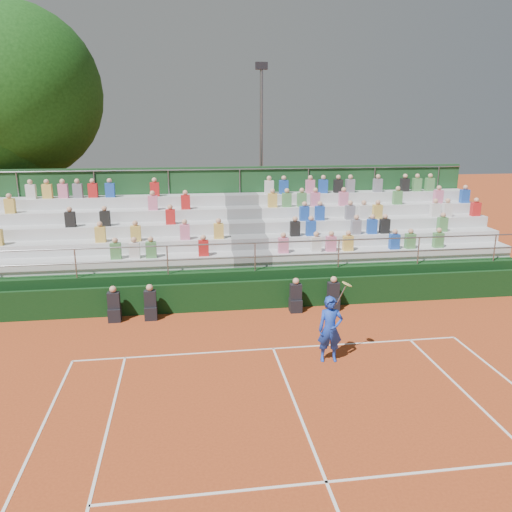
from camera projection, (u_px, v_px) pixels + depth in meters
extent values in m
plane|color=#AE441D|center=(273.00, 349.00, 14.16)|extent=(90.00, 90.00, 0.00)
cube|color=white|center=(273.00, 349.00, 14.16)|extent=(11.00, 0.06, 0.01)
cube|color=white|center=(298.00, 411.00, 11.10)|extent=(0.06, 6.40, 0.01)
cube|color=white|center=(326.00, 482.00, 8.91)|extent=(8.22, 0.06, 0.01)
cube|color=black|center=(257.00, 295.00, 17.09)|extent=(20.00, 0.15, 1.00)
cube|color=black|center=(115.00, 314.00, 16.10)|extent=(0.40, 0.40, 0.44)
cube|color=black|center=(114.00, 300.00, 15.97)|extent=(0.38, 0.25, 0.55)
sphere|color=tan|center=(113.00, 289.00, 15.87)|extent=(0.22, 0.22, 0.22)
cube|color=black|center=(151.00, 313.00, 16.25)|extent=(0.40, 0.40, 0.44)
cube|color=black|center=(150.00, 299.00, 16.13)|extent=(0.38, 0.25, 0.55)
sphere|color=tan|center=(150.00, 288.00, 16.03)|extent=(0.22, 0.22, 0.22)
cube|color=black|center=(295.00, 305.00, 16.90)|extent=(0.40, 0.40, 0.44)
cube|color=black|center=(296.00, 292.00, 16.78)|extent=(0.38, 0.25, 0.55)
sphere|color=tan|center=(296.00, 281.00, 16.68)|extent=(0.22, 0.22, 0.22)
cube|color=black|center=(333.00, 303.00, 17.08)|extent=(0.40, 0.40, 0.44)
cube|color=black|center=(333.00, 290.00, 16.95)|extent=(0.38, 0.25, 0.55)
sphere|color=tan|center=(334.00, 279.00, 16.86)|extent=(0.22, 0.22, 0.22)
cube|color=black|center=(246.00, 267.00, 20.03)|extent=(20.00, 5.20, 1.20)
cube|color=silver|center=(101.00, 264.00, 17.49)|extent=(9.30, 0.85, 0.42)
cube|color=silver|center=(391.00, 253.00, 18.94)|extent=(9.30, 0.85, 0.42)
cube|color=slate|center=(252.00, 258.00, 18.22)|extent=(1.40, 0.85, 0.42)
cube|color=silver|center=(104.00, 247.00, 18.20)|extent=(9.30, 0.85, 0.42)
cube|color=silver|center=(383.00, 237.00, 19.64)|extent=(9.30, 0.85, 0.42)
cube|color=slate|center=(249.00, 242.00, 18.92)|extent=(1.40, 0.85, 0.42)
cube|color=silver|center=(106.00, 231.00, 18.90)|extent=(9.30, 0.85, 0.42)
cube|color=silver|center=(376.00, 223.00, 20.35)|extent=(9.30, 0.85, 0.42)
cube|color=slate|center=(246.00, 227.00, 19.62)|extent=(1.40, 0.85, 0.42)
cube|color=silver|center=(108.00, 216.00, 19.60)|extent=(9.30, 0.85, 0.42)
cube|color=silver|center=(369.00, 209.00, 21.05)|extent=(9.30, 0.85, 0.42)
cube|color=slate|center=(243.00, 212.00, 20.33)|extent=(1.40, 0.85, 0.42)
cube|color=silver|center=(111.00, 202.00, 20.31)|extent=(9.30, 0.85, 0.42)
cube|color=silver|center=(363.00, 196.00, 21.76)|extent=(9.30, 0.85, 0.42)
cube|color=slate|center=(241.00, 199.00, 21.03)|extent=(1.40, 0.85, 0.42)
cube|color=#1B4723|center=(240.00, 217.00, 21.77)|extent=(20.00, 0.12, 4.40)
cylinder|color=gray|center=(255.00, 243.00, 17.18)|extent=(20.00, 0.05, 0.05)
cylinder|color=gray|center=(240.00, 169.00, 21.12)|extent=(20.00, 0.05, 0.05)
cube|color=#4C8C4C|center=(116.00, 251.00, 17.30)|extent=(0.36, 0.24, 0.56)
cube|color=silver|center=(135.00, 250.00, 17.39)|extent=(0.36, 0.24, 0.56)
cube|color=#4C8C4C|center=(151.00, 250.00, 17.46)|extent=(0.36, 0.24, 0.56)
cube|color=red|center=(204.00, 248.00, 17.71)|extent=(0.36, 0.24, 0.56)
cube|color=gold|center=(100.00, 234.00, 17.92)|extent=(0.36, 0.24, 0.56)
cube|color=gold|center=(136.00, 233.00, 18.09)|extent=(0.36, 0.24, 0.56)
cube|color=pink|center=(185.00, 232.00, 18.33)|extent=(0.36, 0.24, 0.56)
cube|color=gold|center=(219.00, 231.00, 18.50)|extent=(0.36, 0.24, 0.56)
cube|color=black|center=(70.00, 219.00, 18.46)|extent=(0.36, 0.24, 0.56)
cube|color=black|center=(105.00, 219.00, 18.63)|extent=(0.36, 0.24, 0.56)
cube|color=red|center=(170.00, 217.00, 18.96)|extent=(0.36, 0.24, 0.56)
cube|color=gold|center=(10.00, 206.00, 18.85)|extent=(0.36, 0.24, 0.56)
cube|color=pink|center=(153.00, 203.00, 19.57)|extent=(0.36, 0.24, 0.56)
cube|color=red|center=(186.00, 202.00, 19.74)|extent=(0.36, 0.24, 0.56)
cube|color=silver|center=(31.00, 192.00, 19.63)|extent=(0.36, 0.24, 0.56)
cube|color=gold|center=(47.00, 191.00, 19.72)|extent=(0.36, 0.24, 0.56)
cube|color=pink|center=(63.00, 191.00, 19.80)|extent=(0.36, 0.24, 0.56)
cube|color=slate|center=(78.00, 191.00, 19.87)|extent=(0.36, 0.24, 0.56)
cube|color=red|center=(93.00, 190.00, 19.95)|extent=(0.36, 0.24, 0.56)
cube|color=#1E4CB2|center=(110.00, 190.00, 20.04)|extent=(0.36, 0.24, 0.56)
cube|color=red|center=(155.00, 189.00, 20.28)|extent=(0.36, 0.24, 0.56)
cube|color=pink|center=(283.00, 245.00, 18.10)|extent=(0.36, 0.24, 0.56)
cube|color=silver|center=(316.00, 244.00, 18.27)|extent=(0.36, 0.24, 0.56)
cube|color=pink|center=(331.00, 244.00, 18.34)|extent=(0.36, 0.24, 0.56)
cube|color=gold|center=(348.00, 243.00, 18.43)|extent=(0.36, 0.24, 0.56)
cube|color=#1E4CB2|center=(394.00, 242.00, 18.67)|extent=(0.36, 0.24, 0.56)
cube|color=#4C8C4C|center=(410.00, 241.00, 18.76)|extent=(0.36, 0.24, 0.56)
cube|color=#4C8C4C|center=(438.00, 240.00, 18.91)|extent=(0.36, 0.24, 0.56)
cube|color=black|center=(295.00, 229.00, 18.89)|extent=(0.36, 0.24, 0.56)
cube|color=#1E4CB2|center=(311.00, 228.00, 18.97)|extent=(0.36, 0.24, 0.56)
cube|color=slate|center=(356.00, 227.00, 19.21)|extent=(0.36, 0.24, 0.56)
cube|color=#1E4CB2|center=(372.00, 226.00, 19.30)|extent=(0.36, 0.24, 0.56)
cube|color=black|center=(385.00, 226.00, 19.37)|extent=(0.36, 0.24, 0.56)
cube|color=#4C8C4C|center=(442.00, 224.00, 19.69)|extent=(0.36, 0.24, 0.56)
cube|color=#1E4CB2|center=(304.00, 213.00, 19.67)|extent=(0.36, 0.24, 0.56)
cube|color=#1E4CB2|center=(320.00, 213.00, 19.75)|extent=(0.36, 0.24, 0.56)
cube|color=slate|center=(350.00, 212.00, 19.92)|extent=(0.36, 0.24, 0.56)
cube|color=silver|center=(363.00, 212.00, 19.99)|extent=(0.36, 0.24, 0.56)
cube|color=gold|center=(377.00, 212.00, 20.07)|extent=(0.36, 0.24, 0.56)
cube|color=silver|center=(435.00, 210.00, 20.41)|extent=(0.36, 0.24, 0.56)
cube|color=silver|center=(447.00, 210.00, 20.48)|extent=(0.36, 0.24, 0.56)
cube|color=red|center=(475.00, 209.00, 20.65)|extent=(0.36, 0.24, 0.56)
cube|color=gold|center=(272.00, 200.00, 20.22)|extent=(0.36, 0.24, 0.56)
cube|color=#4C8C4C|center=(287.00, 200.00, 20.30)|extent=(0.36, 0.24, 0.56)
cube|color=#4C8C4C|center=(302.00, 200.00, 20.38)|extent=(0.36, 0.24, 0.56)
cube|color=pink|center=(315.00, 199.00, 20.46)|extent=(0.36, 0.24, 0.56)
cube|color=pink|center=(343.00, 199.00, 20.62)|extent=(0.36, 0.24, 0.56)
cube|color=#4C8C4C|center=(397.00, 198.00, 20.94)|extent=(0.36, 0.24, 0.56)
cube|color=pink|center=(438.00, 197.00, 21.18)|extent=(0.36, 0.24, 0.56)
cube|color=#1E4CB2|center=(465.00, 196.00, 21.35)|extent=(0.36, 0.24, 0.56)
cube|color=silver|center=(269.00, 187.00, 20.92)|extent=(0.36, 0.24, 0.56)
cube|color=#1E4CB2|center=(284.00, 187.00, 21.00)|extent=(0.36, 0.24, 0.56)
cube|color=pink|center=(310.00, 187.00, 21.16)|extent=(0.36, 0.24, 0.56)
cube|color=#1E4CB2|center=(323.00, 186.00, 21.24)|extent=(0.36, 0.24, 0.56)
cube|color=black|center=(338.00, 186.00, 21.32)|extent=(0.36, 0.24, 0.56)
cube|color=slate|center=(350.00, 186.00, 21.40)|extent=(0.36, 0.24, 0.56)
cube|color=slate|center=(378.00, 185.00, 21.56)|extent=(0.36, 0.24, 0.56)
cube|color=black|center=(405.00, 185.00, 21.73)|extent=(0.36, 0.24, 0.56)
cube|color=#4C8C4C|center=(417.00, 185.00, 21.81)|extent=(0.36, 0.24, 0.56)
cube|color=#4C8C4C|center=(430.00, 184.00, 21.89)|extent=(0.36, 0.24, 0.56)
imported|color=#193EBC|center=(330.00, 329.00, 13.24)|extent=(0.70, 0.49, 1.81)
cylinder|color=gray|center=(341.00, 295.00, 13.03)|extent=(0.26, 0.03, 0.51)
cylinder|color=#E5D866|center=(347.00, 284.00, 12.97)|extent=(0.26, 0.28, 0.14)
cylinder|color=#392114|center=(3.00, 224.00, 23.23)|extent=(0.50, 0.50, 3.24)
cylinder|color=#392114|center=(27.00, 210.00, 23.75)|extent=(0.50, 0.50, 4.35)
sphere|color=#123D10|center=(13.00, 93.00, 22.37)|extent=(7.84, 7.84, 7.84)
cylinder|color=gray|center=(261.00, 159.00, 25.83)|extent=(0.16, 0.16, 8.75)
cube|color=black|center=(261.00, 66.00, 24.65)|extent=(0.60, 0.25, 0.35)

